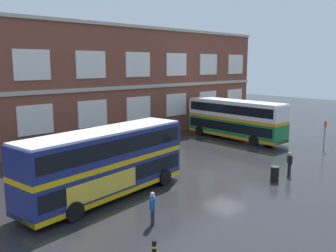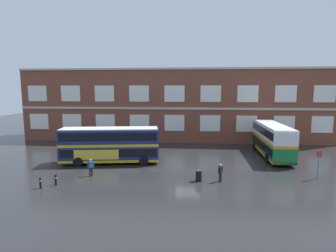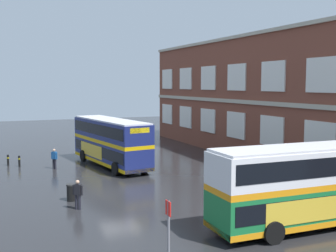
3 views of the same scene
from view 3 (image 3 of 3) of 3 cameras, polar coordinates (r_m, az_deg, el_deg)
name	(u,v)px [view 3 (image 3 of 3)]	position (r m, az deg, el deg)	size (l,w,h in m)	color
ground_plane	(148,188)	(29.27, -2.71, -8.37)	(120.00, 120.00, 0.00)	#232326
brick_terminal_building	(311,100)	(38.86, 18.63, 3.30)	(49.79, 8.19, 11.69)	brown
double_decker_near	(110,141)	(37.14, -7.75, -2.05)	(11.25, 4.11, 4.07)	navy
double_decker_middle	(314,184)	(22.47, 19.08, -7.37)	(3.08, 11.06, 4.07)	#197038
waiting_passenger	(78,193)	(24.81, -12.04, -8.85)	(0.49, 0.55, 1.70)	black
second_passenger	(54,158)	(36.84, -15.05, -4.17)	(0.54, 0.51, 1.70)	black
bus_stand_flag	(169,228)	(16.55, 0.07, -13.60)	(0.44, 0.10, 2.70)	slate
station_litter_bin	(71,192)	(26.78, -12.87, -8.70)	(0.60, 0.60, 1.03)	black
safety_bollard_west	(19,161)	(38.80, -19.37, -4.46)	(0.19, 0.19, 0.95)	black
safety_bollard_east	(8,160)	(39.64, -20.72, -4.30)	(0.19, 0.19, 0.95)	black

